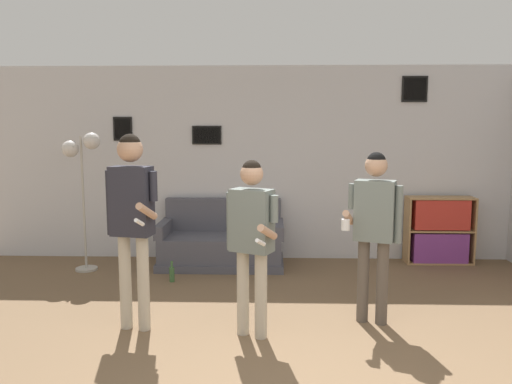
% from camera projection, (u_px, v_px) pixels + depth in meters
% --- Properties ---
extents(wall_back, '(8.67, 0.08, 2.70)m').
position_uv_depth(wall_back, '(285.00, 163.00, 7.00)').
color(wall_back, silver).
rests_on(wall_back, ground_plane).
extents(couch, '(1.66, 0.80, 0.87)m').
position_uv_depth(couch, '(222.00, 244.00, 6.75)').
color(couch, '#4C4C56').
rests_on(couch, ground_plane).
extents(bookshelf, '(0.90, 0.30, 0.92)m').
position_uv_depth(bookshelf, '(439.00, 230.00, 6.84)').
color(bookshelf, '#A87F51').
rests_on(bookshelf, ground_plane).
extents(floor_lamp, '(0.49, 0.28, 1.79)m').
position_uv_depth(floor_lamp, '(82.00, 161.00, 6.36)').
color(floor_lamp, '#ADA89E').
rests_on(floor_lamp, ground_plane).
extents(person_player_foreground_left, '(0.49, 0.54, 1.80)m').
position_uv_depth(person_player_foreground_left, '(132.00, 209.00, 4.49)').
color(person_player_foreground_left, '#B7AD99').
rests_on(person_player_foreground_left, ground_plane).
extents(person_player_foreground_center, '(0.46, 0.56, 1.58)m').
position_uv_depth(person_player_foreground_center, '(252.00, 231.00, 4.36)').
color(person_player_foreground_center, '#B7AD99').
rests_on(person_player_foreground_center, ground_plane).
extents(person_watcher_holding_cup, '(0.57, 0.37, 1.63)m').
position_uv_depth(person_watcher_holding_cup, '(374.00, 220.00, 4.66)').
color(person_watcher_holding_cup, brown).
rests_on(person_watcher_holding_cup, ground_plane).
extents(bottle_on_floor, '(0.06, 0.06, 0.26)m').
position_uv_depth(bottle_on_floor, '(172.00, 274.00, 6.03)').
color(bottle_on_floor, '#3D6638').
rests_on(bottle_on_floor, ground_plane).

